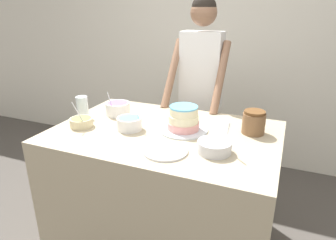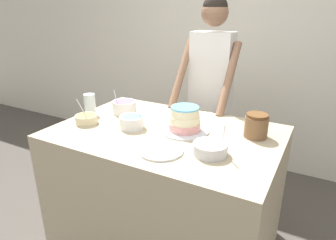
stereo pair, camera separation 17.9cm
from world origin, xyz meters
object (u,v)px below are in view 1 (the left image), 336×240
(frosting_bowl_white, at_px, (214,146))
(drinking_glass, at_px, (82,107))
(frosting_bowl_purple, at_px, (118,108))
(ceramic_plate, at_px, (165,151))
(stoneware_jar, at_px, (254,122))
(frosting_bowl_blue, at_px, (129,123))
(frosting_bowl_olive, at_px, (81,122))
(person_baker, at_px, (201,78))
(cake, at_px, (183,120))

(frosting_bowl_white, distance_m, drinking_glass, 1.01)
(frosting_bowl_purple, xyz_separation_m, drinking_glass, (-0.20, -0.14, 0.03))
(ceramic_plate, xyz_separation_m, stoneware_jar, (0.40, 0.44, 0.07))
(frosting_bowl_blue, xyz_separation_m, ceramic_plate, (0.33, -0.20, -0.04))
(frosting_bowl_blue, xyz_separation_m, frosting_bowl_purple, (-0.22, 0.21, 0.01))
(stoneware_jar, bearing_deg, frosting_bowl_blue, -161.95)
(drinking_glass, xyz_separation_m, ceramic_plate, (0.75, -0.28, -0.07))
(frosting_bowl_olive, distance_m, drinking_glass, 0.19)
(person_baker, height_order, drinking_glass, person_baker)
(frosting_bowl_olive, distance_m, stoneware_jar, 1.10)
(frosting_bowl_blue, bearing_deg, ceramic_plate, -31.37)
(cake, distance_m, frosting_bowl_white, 0.34)
(cake, bearing_deg, ceramic_plate, -87.86)
(drinking_glass, bearing_deg, stoneware_jar, 8.24)
(person_baker, height_order, frosting_bowl_blue, person_baker)
(person_baker, bearing_deg, cake, -81.88)
(frosting_bowl_white, xyz_separation_m, frosting_bowl_olive, (-0.89, 0.03, -0.00))
(cake, relative_size, stoneware_jar, 2.13)
(cake, xyz_separation_m, frosting_bowl_purple, (-0.54, 0.10, -0.02))
(person_baker, bearing_deg, frosting_bowl_purple, -125.56)
(person_baker, distance_m, drinking_glass, 0.99)
(cake, distance_m, stoneware_jar, 0.43)
(ceramic_plate, bearing_deg, frosting_bowl_white, 21.58)
(frosting_bowl_purple, height_order, frosting_bowl_olive, frosting_bowl_olive)
(frosting_bowl_blue, xyz_separation_m, stoneware_jar, (0.73, 0.24, 0.03))
(stoneware_jar, bearing_deg, ceramic_plate, -132.07)
(frosting_bowl_blue, relative_size, ceramic_plate, 0.64)
(frosting_bowl_blue, distance_m, stoneware_jar, 0.77)
(frosting_bowl_olive, bearing_deg, cake, 16.91)
(frosting_bowl_blue, distance_m, drinking_glass, 0.42)
(person_baker, height_order, cake, person_baker)
(drinking_glass, height_order, ceramic_plate, drinking_glass)
(stoneware_jar, bearing_deg, frosting_bowl_purple, -178.39)
(cake, height_order, stoneware_jar, cake)
(drinking_glass, bearing_deg, ceramic_plate, -20.22)
(frosting_bowl_purple, bearing_deg, frosting_bowl_white, -21.91)
(frosting_bowl_purple, relative_size, frosting_bowl_olive, 0.96)
(frosting_bowl_white, bearing_deg, drinking_glass, 169.76)
(cake, bearing_deg, frosting_bowl_purple, 169.70)
(person_baker, distance_m, frosting_bowl_purple, 0.76)
(frosting_bowl_olive, height_order, stoneware_jar, frosting_bowl_olive)
(frosting_bowl_blue, distance_m, ceramic_plate, 0.39)
(frosting_bowl_blue, relative_size, stoneware_jar, 1.08)
(person_baker, bearing_deg, ceramic_plate, -83.72)
(person_baker, xyz_separation_m, drinking_glass, (-0.64, -0.75, -0.10))
(frosting_bowl_olive, xyz_separation_m, drinking_glass, (-0.10, 0.15, 0.04))
(frosting_bowl_purple, relative_size, stoneware_jar, 1.22)
(cake, bearing_deg, frosting_bowl_olive, -163.09)
(frosting_bowl_white, height_order, frosting_bowl_olive, same)
(person_baker, xyz_separation_m, frosting_bowl_olive, (-0.53, -0.90, -0.15))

